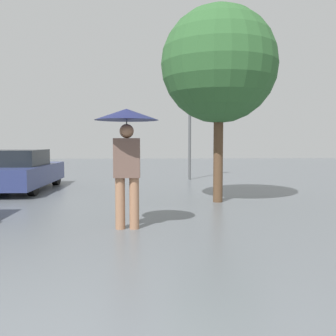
{
  "coord_description": "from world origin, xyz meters",
  "views": [
    {
      "loc": [
        0.55,
        -1.64,
        1.39
      ],
      "look_at": [
        0.85,
        4.31,
        0.98
      ],
      "focal_mm": 40.0,
      "sensor_mm": 36.0,
      "label": 1
    }
  ],
  "objects_px": {
    "parked_car_farthest": "(16,171)",
    "pedestrian": "(127,136)",
    "tree": "(219,65)",
    "street_lamp": "(190,85)"
  },
  "relations": [
    {
      "from": "pedestrian",
      "to": "parked_car_farthest",
      "type": "bearing_deg",
      "value": 124.79
    },
    {
      "from": "parked_car_farthest",
      "to": "tree",
      "type": "bearing_deg",
      "value": -24.06
    },
    {
      "from": "pedestrian",
      "to": "tree",
      "type": "relative_size",
      "value": 0.43
    },
    {
      "from": "parked_car_farthest",
      "to": "street_lamp",
      "type": "xyz_separation_m",
      "value": [
        5.37,
        2.83,
        2.94
      ]
    },
    {
      "from": "pedestrian",
      "to": "tree",
      "type": "height_order",
      "value": "tree"
    },
    {
      "from": "parked_car_farthest",
      "to": "pedestrian",
      "type": "bearing_deg",
      "value": -55.21
    },
    {
      "from": "parked_car_farthest",
      "to": "street_lamp",
      "type": "distance_m",
      "value": 6.75
    },
    {
      "from": "tree",
      "to": "street_lamp",
      "type": "height_order",
      "value": "street_lamp"
    },
    {
      "from": "parked_car_farthest",
      "to": "street_lamp",
      "type": "height_order",
      "value": "street_lamp"
    },
    {
      "from": "parked_car_farthest",
      "to": "tree",
      "type": "distance_m",
      "value": 6.51
    }
  ]
}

